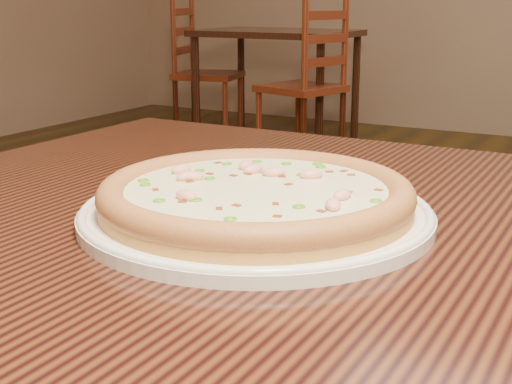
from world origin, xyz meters
The scene contains 6 objects.
hero_table centered at (0.30, -0.11, 0.65)m, with size 1.20×0.80×0.75m.
plate centered at (0.18, -0.16, 0.76)m, with size 0.35×0.35×0.02m.
pizza centered at (0.18, -0.16, 0.78)m, with size 0.31×0.31×0.03m.
bg_table_left centered at (-1.70, 3.52, 0.65)m, with size 1.00×0.70×0.75m.
chair_a centered at (-2.27, 3.47, 0.44)m, with size 0.51×0.51×0.95m.
chair_b centered at (-1.28, 3.12, 0.44)m, with size 0.52×0.52×0.95m.
Camera 1 is at (0.51, -0.75, 0.97)m, focal length 50.00 mm.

